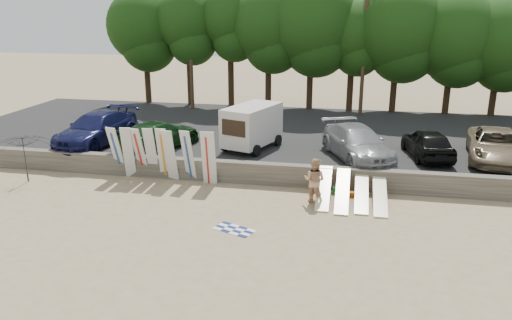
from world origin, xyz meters
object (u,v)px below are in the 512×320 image
(car_0, at_px, (96,129))
(car_1, at_px, (159,135))
(car_4, at_px, (496,146))
(car_2, at_px, (357,143))
(beach_umbrella, at_px, (25,158))
(beachgoer_a, at_px, (315,182))
(box_trailer, at_px, (252,125))
(car_3, at_px, (428,143))
(beachgoer_b, at_px, (314,180))
(cooler, at_px, (337,190))

(car_0, xyz_separation_m, car_1, (3.60, -0.12, -0.11))
(car_4, bearing_deg, car_2, -162.24)
(car_1, distance_m, beach_umbrella, 6.49)
(beachgoer_a, bearing_deg, car_0, -57.30)
(box_trailer, distance_m, car_4, 11.98)
(box_trailer, distance_m, car_0, 8.45)
(car_0, height_order, car_1, car_0)
(car_3, height_order, car_4, car_4)
(car_3, xyz_separation_m, car_4, (3.17, 0.06, 0.02))
(box_trailer, xyz_separation_m, car_4, (11.97, 0.14, -0.52))
(box_trailer, distance_m, car_2, 5.48)
(car_3, relative_size, car_4, 0.79)
(box_trailer, relative_size, car_3, 0.92)
(beachgoer_b, height_order, beach_umbrella, beach_umbrella)
(beachgoer_a, xyz_separation_m, cooler, (0.90, 0.90, -0.63))
(car_2, bearing_deg, car_3, -8.13)
(beachgoer_a, bearing_deg, car_3, -174.62)
(beachgoer_a, xyz_separation_m, beach_umbrella, (-13.42, -0.24, 0.33))
(cooler, distance_m, beach_umbrella, 14.39)
(car_0, bearing_deg, car_4, 10.31)
(car_1, relative_size, cooler, 13.08)
(car_2, relative_size, car_3, 1.26)
(car_1, bearing_deg, box_trailer, -147.52)
(car_4, height_order, beachgoer_a, car_4)
(car_0, relative_size, beach_umbrella, 2.31)
(car_2, bearing_deg, beachgoer_a, -135.92)
(car_2, distance_m, car_4, 6.64)
(car_1, relative_size, car_4, 0.92)
(beachgoer_a, distance_m, beach_umbrella, 13.42)
(box_trailer, height_order, beach_umbrella, box_trailer)
(car_2, xyz_separation_m, car_4, (6.57, 0.96, -0.03))
(beachgoer_a, height_order, beachgoer_b, beachgoer_b)
(beachgoer_a, height_order, beach_umbrella, beach_umbrella)
(car_1, bearing_deg, beachgoer_a, 177.25)
(box_trailer, distance_m, car_1, 4.91)
(box_trailer, xyz_separation_m, beachgoer_b, (3.68, -5.15, -1.01))
(beachgoer_b, relative_size, beach_umbrella, 0.77)
(car_3, bearing_deg, car_1, -5.71)
(car_2, relative_size, beach_umbrella, 2.17)
(car_4, bearing_deg, car_3, -169.47)
(car_3, distance_m, beachgoer_b, 7.33)
(box_trailer, height_order, car_4, box_trailer)
(box_trailer, height_order, beachgoer_b, box_trailer)
(beach_umbrella, bearing_deg, cooler, 4.55)
(cooler, bearing_deg, car_4, 28.76)
(cooler, relative_size, beach_umbrella, 0.15)
(car_4, bearing_deg, car_0, -168.10)
(car_2, relative_size, beachgoer_a, 3.43)
(box_trailer, height_order, car_0, box_trailer)
(car_1, relative_size, beach_umbrella, 2.00)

